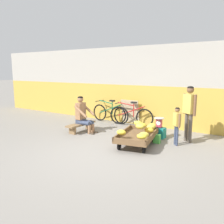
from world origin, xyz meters
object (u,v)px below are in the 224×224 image
(bicycle_far_left, at_px, (131,116))
(sign_board, at_px, (130,112))
(customer_adult, at_px, (189,108))
(vendor_seated, at_px, (83,114))
(plastic_crate, at_px, (159,133))
(shopping_bag, at_px, (157,139))
(customer_child, at_px, (177,122))
(banana_cart, at_px, (137,136))
(weighing_scale, at_px, (159,123))
(low_bench, at_px, (81,125))
(bicycle_near_left, at_px, (110,113))

(bicycle_far_left, xyz_separation_m, sign_board, (-0.15, 0.22, 0.09))
(bicycle_far_left, relative_size, customer_adult, 1.08)
(vendor_seated, relative_size, customer_adult, 0.75)
(plastic_crate, height_order, shopping_bag, plastic_crate)
(sign_board, bearing_deg, customer_child, -34.83)
(banana_cart, height_order, plastic_crate, banana_cart)
(weighing_scale, xyz_separation_m, customer_child, (0.64, -0.40, 0.17))
(banana_cart, xyz_separation_m, customer_adult, (1.02, 1.05, 0.71))
(banana_cart, distance_m, shopping_bag, 0.60)
(customer_child, bearing_deg, banana_cart, -145.61)
(low_bench, bearing_deg, customer_child, 5.51)
(vendor_seated, relative_size, plastic_crate, 3.17)
(banana_cart, bearing_deg, plastic_crate, 78.25)
(banana_cart, height_order, weighing_scale, weighing_scale)
(bicycle_near_left, xyz_separation_m, shopping_bag, (2.49, -1.46, -0.23))
(banana_cart, height_order, customer_child, customer_child)
(vendor_seated, relative_size, customer_child, 1.13)
(plastic_crate, distance_m, shopping_bag, 0.54)
(bicycle_near_left, xyz_separation_m, customer_child, (2.98, -1.35, 0.27))
(weighing_scale, bearing_deg, customer_adult, 5.13)
(vendor_seated, distance_m, bicycle_near_left, 1.65)
(sign_board, bearing_deg, banana_cart, -57.10)
(vendor_seated, relative_size, weighing_scale, 3.80)
(banana_cart, xyz_separation_m, low_bench, (-2.16, 0.29, -0.04))
(banana_cart, relative_size, plastic_crate, 4.38)
(bicycle_near_left, bearing_deg, weighing_scale, -22.11)
(low_bench, height_order, bicycle_far_left, bicycle_far_left)
(bicycle_far_left, xyz_separation_m, customer_adult, (2.25, -0.86, 0.60))
(sign_board, bearing_deg, weighing_scale, -36.02)
(weighing_scale, height_order, sign_board, sign_board)
(weighing_scale, xyz_separation_m, sign_board, (-1.58, 1.15, -0.01))
(sign_board, xyz_separation_m, customer_child, (2.22, -1.55, 0.18))
(weighing_scale, relative_size, bicycle_near_left, 0.18)
(sign_board, relative_size, customer_child, 0.88)
(sign_board, bearing_deg, bicycle_far_left, -55.80)
(vendor_seated, height_order, sign_board, vendor_seated)
(banana_cart, height_order, low_bench, banana_cart)
(bicycle_near_left, height_order, bicycle_far_left, same)
(bicycle_far_left, bearing_deg, plastic_crate, -32.95)
(banana_cart, bearing_deg, shopping_bag, 52.29)
(sign_board, distance_m, customer_adult, 2.68)
(vendor_seated, bearing_deg, banana_cart, -8.03)
(plastic_crate, xyz_separation_m, shopping_bag, (0.16, -0.51, -0.03))
(weighing_scale, relative_size, customer_adult, 0.20)
(vendor_seated, bearing_deg, customer_adult, 13.79)
(low_bench, relative_size, shopping_bag, 4.63)
(plastic_crate, height_order, bicycle_near_left, bicycle_near_left)
(plastic_crate, bearing_deg, banana_cart, -101.75)
(low_bench, xyz_separation_m, sign_board, (0.79, 1.84, 0.24))
(bicycle_near_left, distance_m, bicycle_far_left, 0.90)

